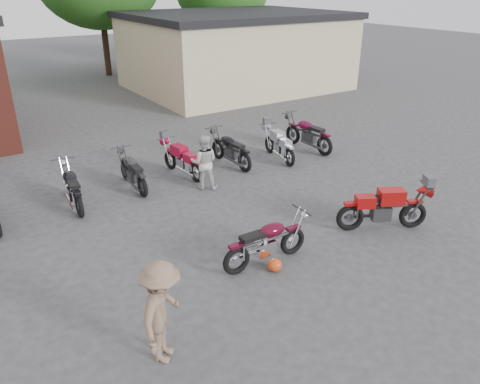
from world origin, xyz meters
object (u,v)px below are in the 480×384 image
person_tan (162,312)px  row_bike_4 (182,158)px  helmet (275,265)px  sportbike (385,206)px  row_bike_5 (230,147)px  row_bike_3 (132,170)px  row_bike_7 (308,132)px  row_bike_2 (72,185)px  row_bike_6 (279,143)px  vintage_motorcycle (267,239)px  person_light (204,162)px

person_tan → row_bike_4: size_ratio=0.92×
helmet → row_bike_4: row_bike_4 is taller
sportbike → person_tan: size_ratio=1.21×
sportbike → row_bike_5: size_ratio=1.05×
row_bike_3 → row_bike_7: row_bike_7 is taller
row_bike_7 → row_bike_2: bearing=87.5°
row_bike_4 → row_bike_6: 3.22m
vintage_motorcycle → sportbike: size_ratio=0.93×
row_bike_3 → person_light: bearing=-122.4°
row_bike_6 → vintage_motorcycle: bearing=149.9°
person_tan → row_bike_3: (1.97, 6.30, -0.30)m
vintage_motorcycle → row_bike_6: 6.07m
helmet → row_bike_3: row_bike_3 is taller
vintage_motorcycle → sportbike: (3.06, -0.30, 0.04)m
row_bike_4 → vintage_motorcycle: bearing=164.8°
sportbike → helmet: sportbike is taller
vintage_motorcycle → helmet: 0.52m
person_light → row_bike_3: size_ratio=0.83×
person_light → row_bike_4: bearing=-53.1°
person_light → row_bike_4: size_ratio=0.83×
helmet → person_tan: (-2.78, -0.94, 0.70)m
sportbike → person_tan: 5.96m
row_bike_2 → row_bike_6: size_ratio=1.04×
vintage_motorcycle → row_bike_2: 5.44m
helmet → row_bike_3: 5.43m
vintage_motorcycle → row_bike_4: size_ratio=1.04×
person_light → row_bike_3: person_light is taller
person_tan → row_bike_7: bearing=-8.3°
sportbike → row_bike_4: (-2.36, 5.44, -0.06)m
sportbike → helmet: bearing=-151.7°
person_light → row_bike_2: bearing=18.2°
sportbike → person_light: size_ratio=1.34×
vintage_motorcycle → person_tan: 3.09m
person_light → row_bike_7: person_light is taller
person_tan → row_bike_4: 7.31m
person_light → row_bike_2: 3.42m
person_light → row_bike_3: (-1.63, 1.09, -0.23)m
vintage_motorcycle → person_light: (0.78, 3.95, 0.21)m
row_bike_2 → sportbike: bearing=-128.4°
person_light → row_bike_6: bearing=-134.1°
row_bike_3 → row_bike_6: 4.74m
row_bike_7 → row_bike_5: bearing=83.4°
helmet → row_bike_7: (5.30, 5.22, 0.48)m
helmet → row_bike_3: bearing=98.6°
person_tan → row_bike_5: size_ratio=0.86×
vintage_motorcycle → row_bike_6: size_ratio=1.03×
vintage_motorcycle → person_light: bearing=79.6°
row_bike_2 → row_bike_4: (3.22, 0.33, -0.03)m
row_bike_3 → row_bike_4: 1.54m
helmet → row_bike_7: size_ratio=0.14×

